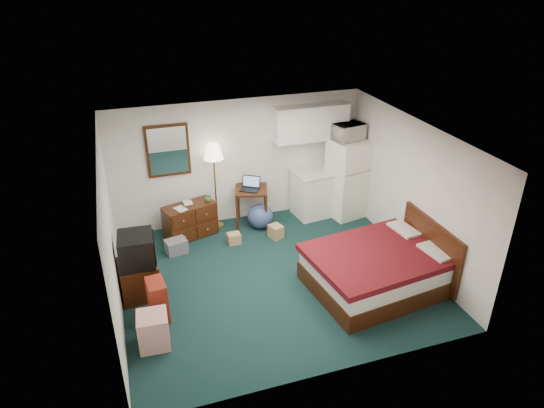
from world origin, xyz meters
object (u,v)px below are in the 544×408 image
object	(u,v)px
fridge	(347,178)
floor_lamp	(215,186)
tv_stand	(138,279)
suitcase	(158,300)
dresser	(190,220)
bed	(376,270)
kitchen_counter	(315,194)
desk	(252,206)

from	to	relation	value
fridge	floor_lamp	bearing A→B (deg)	161.35
tv_stand	suitcase	size ratio (longest dim) A/B	0.97
suitcase	tv_stand	bearing A→B (deg)	102.71
dresser	fridge	distance (m)	3.27
floor_lamp	bed	distance (m)	3.51
tv_stand	suitcase	world-z (taller)	suitcase
fridge	suitcase	distance (m)	4.66
kitchen_counter	dresser	bearing A→B (deg)	175.19
dresser	floor_lamp	size ratio (longest dim) A/B	0.56
fridge	suitcase	bearing A→B (deg)	-163.39
suitcase	floor_lamp	bearing A→B (deg)	54.60
dresser	desk	bearing A→B (deg)	-13.14
kitchen_counter	bed	bearing A→B (deg)	-98.06
desk	kitchen_counter	world-z (taller)	kitchen_counter
bed	floor_lamp	bearing A→B (deg)	118.31
dresser	suitcase	size ratio (longest dim) A/B	1.49
dresser	suitcase	distance (m)	2.44
kitchen_counter	fridge	size ratio (longest dim) A/B	0.57
bed	suitcase	world-z (taller)	same
floor_lamp	bed	bearing A→B (deg)	-54.55
floor_lamp	bed	world-z (taller)	floor_lamp
floor_lamp	tv_stand	size ratio (longest dim) A/B	2.74
desk	bed	world-z (taller)	desk
desk	floor_lamp	bearing A→B (deg)	-175.61
bed	fridge	bearing A→B (deg)	68.15
bed	suitcase	distance (m)	3.47
kitchen_counter	tv_stand	xyz separation A→B (m)	(-3.74, -1.67, -0.18)
dresser	tv_stand	world-z (taller)	dresser
floor_lamp	dresser	bearing A→B (deg)	-157.62
fridge	bed	size ratio (longest dim) A/B	0.80
kitchen_counter	bed	distance (m)	2.69
floor_lamp	kitchen_counter	distance (m)	2.11
fridge	dresser	bearing A→B (deg)	166.83
floor_lamp	kitchen_counter	xyz separation A→B (m)	(2.07, -0.14, -0.40)
floor_lamp	fridge	bearing A→B (deg)	-7.52
fridge	suitcase	xyz separation A→B (m)	(-4.10, -2.16, -0.49)
tv_stand	suitcase	bearing A→B (deg)	-77.85
suitcase	bed	bearing A→B (deg)	-10.74
bed	tv_stand	xyz separation A→B (m)	(-3.69, 1.02, -0.04)
floor_lamp	fridge	world-z (taller)	floor_lamp
tv_stand	suitcase	distance (m)	0.74
floor_lamp	suitcase	xyz separation A→B (m)	(-1.44, -2.51, -0.54)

